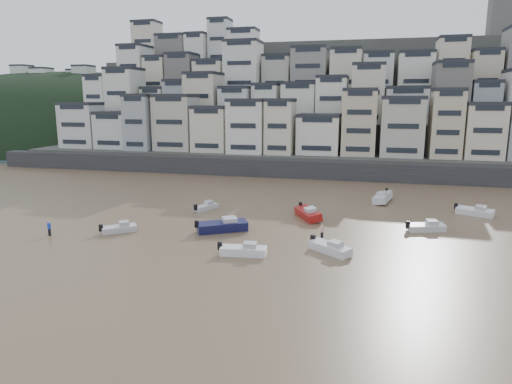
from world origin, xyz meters
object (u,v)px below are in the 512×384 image
(boat_i, at_px, (383,196))
(person_blue, at_px, (49,228))
(boat_a, at_px, (243,249))
(boat_d, at_px, (426,226))
(person_pink, at_px, (322,232))
(boat_f, at_px, (206,206))
(boat_g, at_px, (475,210))
(boat_b, at_px, (330,246))
(boat_j, at_px, (119,227))
(boat_c, at_px, (222,224))
(boat_e, at_px, (308,212))

(boat_i, bearing_deg, person_blue, -41.61)
(boat_a, relative_size, boat_d, 1.06)
(person_pink, bearing_deg, boat_a, -133.71)
(boat_f, bearing_deg, boat_g, -55.84)
(boat_i, distance_m, boat_g, 13.18)
(boat_a, xyz_separation_m, boat_b, (8.41, 2.91, 0.02))
(boat_a, xyz_separation_m, boat_d, (18.81, 13.55, -0.04))
(boat_g, relative_size, person_pink, 2.96)
(boat_j, relative_size, boat_g, 0.84)
(boat_a, xyz_separation_m, person_pink, (7.10, 7.42, 0.18))
(boat_j, relative_size, boat_i, 0.66)
(boat_f, distance_m, boat_g, 36.88)
(boat_b, relative_size, person_blue, 3.00)
(boat_a, bearing_deg, person_pink, 40.22)
(boat_c, bearing_deg, boat_a, -88.89)
(boat_f, distance_m, person_pink, 20.02)
(boat_b, bearing_deg, boat_c, -161.61)
(boat_e, xyz_separation_m, boat_f, (-14.71, 1.17, -0.27))
(boat_d, relative_size, boat_g, 0.93)
(boat_j, height_order, boat_e, boat_e)
(boat_c, height_order, person_pink, boat_c)
(boat_a, xyz_separation_m, boat_i, (14.04, 28.66, 0.21))
(boat_j, bearing_deg, boat_c, -22.60)
(boat_j, height_order, person_blue, person_blue)
(boat_d, distance_m, person_blue, 44.18)
(boat_j, height_order, boat_b, boat_b)
(boat_c, xyz_separation_m, boat_g, (30.73, 15.62, -0.19))
(boat_d, bearing_deg, person_pink, -170.32)
(boat_e, relative_size, boat_b, 1.18)
(boat_a, bearing_deg, boat_g, 35.59)
(boat_e, relative_size, boat_c, 0.95)
(boat_c, relative_size, person_blue, 3.75)
(boat_d, bearing_deg, boat_g, 35.17)
(boat_c, xyz_separation_m, boat_f, (-5.67, 9.64, -0.31))
(boat_i, bearing_deg, boat_e, -25.41)
(boat_d, xyz_separation_m, boat_b, (-10.40, -10.65, 0.06))
(boat_e, distance_m, boat_f, 14.76)
(boat_a, distance_m, boat_g, 34.81)
(boat_i, height_order, boat_g, boat_i)
(boat_i, xyz_separation_m, boat_b, (-5.63, -25.75, -0.19))
(boat_e, height_order, boat_d, boat_e)
(boat_e, xyz_separation_m, boat_g, (21.68, 7.15, -0.14))
(boat_g, height_order, person_pink, person_pink)
(boat_e, xyz_separation_m, boat_b, (4.09, -13.08, -0.13))
(boat_f, height_order, person_blue, person_blue)
(boat_e, relative_size, boat_f, 1.46)
(boat_i, bearing_deg, boat_g, 77.28)
(boat_c, bearing_deg, boat_j, 164.97)
(boat_d, bearing_deg, boat_f, 155.02)
(person_pink, bearing_deg, boat_b, -73.76)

